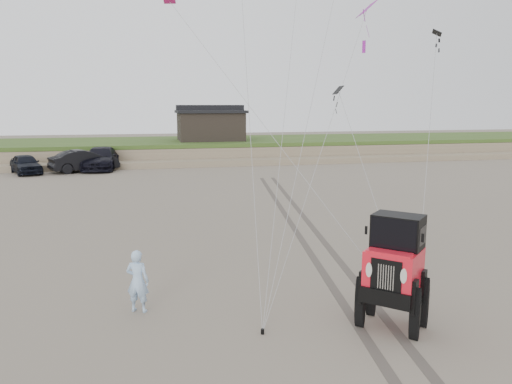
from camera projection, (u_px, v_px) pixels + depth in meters
ground at (331, 314)px, 12.34m from camera, size 160.00×160.00×0.00m
dune_ridge at (189, 149)px, 48.22m from camera, size 160.00×14.25×1.73m
cabin at (210, 124)px, 47.76m from camera, size 6.40×5.40×3.35m
truck_a at (26, 164)px, 37.25m from camera, size 3.27×4.62×1.46m
truck_b at (84, 161)px, 38.42m from camera, size 5.36×3.69×1.67m
truck_c at (101, 158)px, 39.76m from camera, size 2.91×6.18×1.74m
jeep at (393, 284)px, 11.42m from camera, size 5.75×5.76×2.12m
man at (138, 281)px, 12.35m from camera, size 0.68×0.58×1.59m
stake_main at (263, 332)px, 11.25m from camera, size 0.08×0.08×0.12m
stake_aux at (415, 322)px, 11.76m from camera, size 0.08×0.08×0.12m
tire_tracks at (305, 231)px, 20.46m from camera, size 5.22×29.74×0.01m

